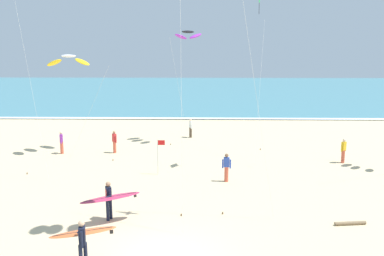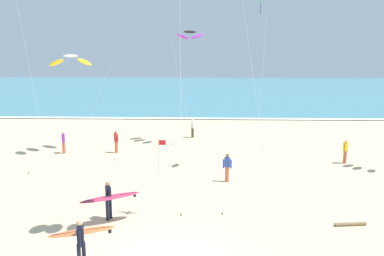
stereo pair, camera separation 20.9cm
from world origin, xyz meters
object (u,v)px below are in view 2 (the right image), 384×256
Objects in this scene: kite_diamond_emerald_far at (261,4)px; kite_arc_ivory_distant at (71,60)px; driftwood_log at (350,224)px; bystander_yellow_top at (345,151)px; bystander_red_top at (116,141)px; bystander_purple_top at (64,142)px; kite_arc_charcoal_high at (190,35)px; bystander_blue_top at (227,167)px; surfer_lead at (81,236)px; surfer_trailing at (109,198)px; bystander_white_top at (193,128)px; lifeguard_flag at (160,153)px.

kite_arc_ivory_distant is (-12.42, 3.59, -3.30)m from kite_diamond_emerald_far.
bystander_yellow_top is at bearing 72.67° from driftwood_log.
bystander_purple_top is at bearing -175.41° from bystander_red_top.
kite_arc_charcoal_high reaches higher than bystander_blue_top.
surfer_lead is 10.77m from driftwood_log.
kite_arc_ivory_distant is 19.23m from bystander_yellow_top.
bystander_purple_top is (-3.64, -0.29, 0.00)m from bystander_red_top.
surfer_trailing is 11.61m from bystander_red_top.
kite_diamond_emerald_far reaches higher than kite_arc_charcoal_high.
surfer_lead is at bearing -98.83° from bystander_white_top.
kite_diamond_emerald_far reaches higher than kite_arc_ivory_distant.
driftwood_log is (2.88, -8.32, -9.65)m from kite_diamond_emerald_far.
surfer_lead is 1.44× the size of bystander_purple_top.
surfer_lead is at bearing -91.77° from surfer_trailing.
bystander_white_top is at bearing 112.99° from driftwood_log.
kite_arc_ivory_distant is 20.40m from driftwood_log.
surfer_lead is at bearing -98.49° from lifeguard_flag.
bystander_yellow_top is 0.76× the size of lifeguard_flag.
surfer_trailing reaches higher than bystander_blue_top.
kite_diamond_emerald_far is 10.38m from lifeguard_flag.
driftwood_log is at bearing -64.47° from kite_arc_charcoal_high.
surfer_trailing is 7.49m from bystander_blue_top.
bystander_yellow_top is 15.35m from bystander_red_top.
kite_diamond_emerald_far reaches higher than driftwood_log.
kite_diamond_emerald_far is 13.35m from bystander_red_top.
kite_arc_charcoal_high is 5.38× the size of bystander_red_top.
bystander_white_top is 10.37m from bystander_purple_top.
bystander_purple_top is at bearing 111.44° from surfer_lead.
surfer_trailing reaches higher than driftwood_log.
kite_diamond_emerald_far is 12.89m from bystander_white_top.
bystander_yellow_top is at bearing 12.84° from lifeguard_flag.
bystander_blue_top is (10.49, -6.43, -5.62)m from kite_arc_ivory_distant.
bystander_white_top is 1.00× the size of bystander_purple_top.
kite_arc_ivory_distant is 4.29× the size of bystander_purple_top.
bystander_yellow_top reaches higher than driftwood_log.
surfer_lead is 10.21m from lifeguard_flag.
bystander_blue_top is (2.40, -9.62, -7.41)m from kite_arc_charcoal_high.
surfer_trailing is at bearing -62.17° from bystander_purple_top.
kite_arc_ivory_distant is 9.89m from lifeguard_flag.
bystander_white_top is 1.19× the size of driftwood_log.
kite_arc_ivory_distant is (-8.09, -3.19, -1.79)m from kite_arc_charcoal_high.
bystander_red_top is at bearing 4.59° from bystander_purple_top.
bystander_red_top is at bearing -7.01° from kite_arc_ivory_distant.
lifeguard_flag is (-3.85, 1.21, 0.45)m from bystander_blue_top.
kite_arc_charcoal_high reaches higher than bystander_red_top.
kite_arc_ivory_distant is at bearing 148.49° from bystander_blue_top.
bystander_yellow_top is 1.00× the size of bystander_purple_top.
kite_arc_charcoal_high is at bearing 23.88° from bystander_purple_top.
bystander_yellow_top is at bearing 26.51° from bystander_blue_top.
bystander_red_top is (-2.22, 11.39, -0.24)m from surfer_trailing.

